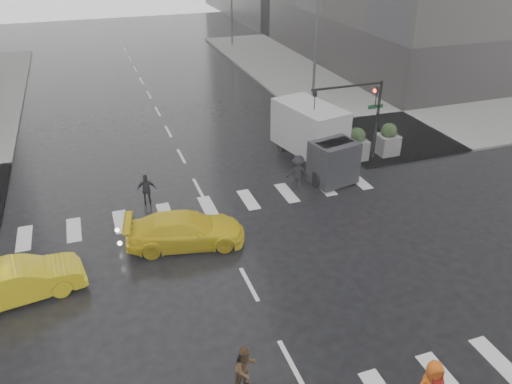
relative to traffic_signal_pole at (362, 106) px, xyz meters
name	(u,v)px	position (x,y,z in m)	size (l,w,h in m)	color
ground	(249,284)	(-9.01, -8.01, -3.22)	(120.00, 120.00, 0.00)	black
sidewalk_ne	(415,92)	(10.49, 9.49, -3.14)	(35.00, 35.00, 0.15)	slate
road_markings	(249,284)	(-9.01, -8.01, -3.21)	(18.00, 48.00, 0.01)	silver
traffic_signal_pole	(362,106)	(0.00, 0.00, 0.00)	(4.45, 0.42, 4.50)	black
street_lamp_near	(315,34)	(1.86, 9.99, 1.73)	(2.15, 0.22, 9.00)	#59595B
planter_west	(323,149)	(-2.01, 0.19, -2.23)	(1.10, 1.10, 1.80)	slate
planter_mid	(356,144)	(-0.01, 0.19, -2.23)	(1.10, 1.10, 1.80)	slate
planter_east	(388,140)	(1.99, 0.19, -2.23)	(1.10, 1.10, 1.80)	slate
pedestrian_brown	(246,369)	(-10.58, -12.38, -2.44)	(0.76, 0.59, 1.56)	#4E351C
pedestrian_far_a	(147,189)	(-11.61, -0.78, -2.45)	(0.89, 0.55, 1.53)	black
pedestrian_far_b	(298,172)	(-4.31, -1.65, -2.37)	(1.10, 0.61, 1.70)	black
taxi_mid	(19,281)	(-16.82, -6.01, -2.50)	(1.51, 4.33, 1.43)	yellow
taxi_rear	(185,230)	(-10.62, -4.70, -2.52)	(1.96, 4.25, 1.40)	yellow
box_truck	(315,137)	(-2.42, 0.41, -1.53)	(2.23, 5.94, 3.16)	#BABABC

